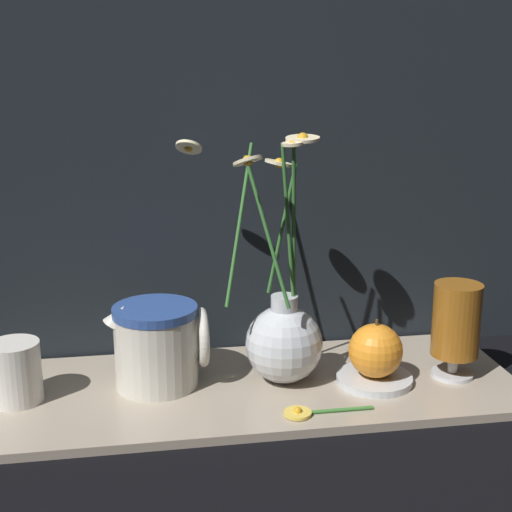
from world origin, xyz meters
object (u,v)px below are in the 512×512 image
Objects in this scene: vase_with_flowers at (283,336)px; orange_fruit at (376,351)px; yellow_mug at (13,372)px; tea_glass at (456,323)px; ceramic_pitcher at (158,342)px.

vase_with_flowers is 0.13m from orange_fruit.
yellow_mug is at bearing -179.28° from vase_with_flowers.
tea_glass is 0.12m from orange_fruit.
vase_with_flowers is at bearing 173.88° from tea_glass.
vase_with_flowers is at bearing 167.22° from orange_fruit.
orange_fruit is at bearing -178.85° from tea_glass.
yellow_mug is 0.61m from tea_glass.
ceramic_pitcher is at bearing 175.13° from vase_with_flowers.
vase_with_flowers is 0.25m from tea_glass.
tea_glass is at bearing -2.03° from yellow_mug.
vase_with_flowers reaches higher than tea_glass.
vase_with_flowers is 2.47× the size of ceramic_pitcher.
yellow_mug is (-0.36, -0.00, -0.03)m from vase_with_flowers.
tea_glass is (0.42, -0.04, 0.02)m from ceramic_pitcher.
ceramic_pitcher is 1.68× the size of orange_fruit.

